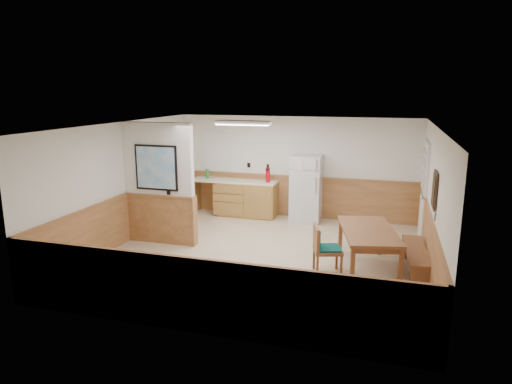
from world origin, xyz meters
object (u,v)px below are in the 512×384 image
(dining_bench, at_px, (416,255))
(fire_extinguisher, at_px, (268,174))
(refrigerator, at_px, (306,189))
(soap_bottle, at_px, (207,174))
(dining_table, at_px, (368,235))
(dining_chair, at_px, (323,246))

(dining_bench, relative_size, fire_extinguisher, 3.63)
(refrigerator, xyz_separation_m, soap_bottle, (-2.59, 0.07, 0.22))
(dining_bench, bearing_deg, dining_table, -179.06)
(refrigerator, xyz_separation_m, dining_chair, (0.87, -3.15, -0.31))
(soap_bottle, bearing_deg, fire_extinguisher, -1.41)
(dining_bench, distance_m, dining_chair, 1.62)
(dining_table, height_order, dining_bench, dining_table)
(refrigerator, relative_size, soap_bottle, 6.49)
(dining_bench, relative_size, dining_chair, 1.91)
(soap_bottle, bearing_deg, refrigerator, -1.65)
(dining_chair, distance_m, soap_bottle, 4.76)
(refrigerator, distance_m, dining_bench, 3.66)
(dining_bench, bearing_deg, fire_extinguisher, 137.39)
(refrigerator, bearing_deg, dining_table, -60.85)
(refrigerator, bearing_deg, dining_chair, -75.56)
(dining_bench, xyz_separation_m, soap_bottle, (-5.01, 2.78, 0.68))
(refrigerator, relative_size, fire_extinguisher, 3.60)
(dining_bench, xyz_separation_m, fire_extinguisher, (-3.39, 2.74, 0.75))
(dining_table, distance_m, fire_extinguisher, 3.84)
(dining_table, bearing_deg, dining_bench, -8.25)
(fire_extinguisher, bearing_deg, refrigerator, 4.22)
(fire_extinguisher, distance_m, soap_bottle, 1.62)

